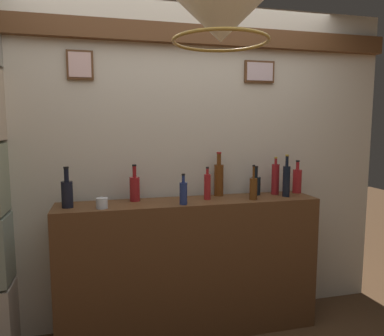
# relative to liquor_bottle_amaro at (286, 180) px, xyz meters

# --- Properties ---
(panelled_rear_partition) EXTENTS (3.45, 0.15, 2.51)m
(panelled_rear_partition) POSITION_rel_liquor_bottle_amaro_xyz_m (-0.76, 0.28, 0.16)
(panelled_rear_partition) COLOR beige
(panelled_rear_partition) RESTS_ON ground
(bar_shelf_unit) EXTENTS (1.94, 0.35, 1.03)m
(bar_shelf_unit) POSITION_rel_liquor_bottle_amaro_xyz_m (-0.76, 0.03, -0.64)
(bar_shelf_unit) COLOR brown
(bar_shelf_unit) RESTS_ON ground
(liquor_bottle_amaro) EXTENTS (0.06, 0.06, 0.33)m
(liquor_bottle_amaro) POSITION_rel_liquor_bottle_amaro_xyz_m (0.00, 0.00, 0.00)
(liquor_bottle_amaro) COLOR black
(liquor_bottle_amaro) RESTS_ON bar_shelf_unit
(liquor_bottle_gin) EXTENTS (0.06, 0.06, 0.30)m
(liquor_bottle_gin) POSITION_rel_liquor_bottle_amaro_xyz_m (-0.04, 0.11, -0.00)
(liquor_bottle_gin) COLOR maroon
(liquor_bottle_gin) RESTS_ON bar_shelf_unit
(liquor_bottle_tequila) EXTENTS (0.07, 0.07, 0.27)m
(liquor_bottle_tequila) POSITION_rel_liquor_bottle_amaro_xyz_m (-1.16, 0.12, -0.03)
(liquor_bottle_tequila) COLOR maroon
(liquor_bottle_tequila) RESTS_ON bar_shelf_unit
(liquor_bottle_vodka) EXTENTS (0.07, 0.07, 0.27)m
(liquor_bottle_vodka) POSITION_rel_liquor_bottle_amaro_xyz_m (0.16, 0.12, -0.03)
(liquor_bottle_vodka) COLOR #A62023
(liquor_bottle_vodka) RESTS_ON bar_shelf_unit
(liquor_bottle_port) EXTENTS (0.05, 0.05, 0.25)m
(liquor_bottle_port) POSITION_rel_liquor_bottle_amaro_xyz_m (-0.63, 0.04, -0.03)
(liquor_bottle_port) COLOR #A52022
(liquor_bottle_port) RESTS_ON bar_shelf_unit
(liquor_bottle_rum) EXTENTS (0.08, 0.08, 0.28)m
(liquor_bottle_rum) POSITION_rel_liquor_bottle_amaro_xyz_m (-1.62, 0.02, -0.03)
(liquor_bottle_rum) COLOR black
(liquor_bottle_rum) RESTS_ON bar_shelf_unit
(liquor_bottle_vermouth) EXTENTS (0.07, 0.07, 0.23)m
(liquor_bottle_vermouth) POSITION_rel_liquor_bottle_amaro_xyz_m (-0.20, 0.12, -0.05)
(liquor_bottle_vermouth) COLOR black
(liquor_bottle_vermouth) RESTS_ON bar_shelf_unit
(liquor_bottle_whiskey) EXTENTS (0.07, 0.07, 0.35)m
(liquor_bottle_whiskey) POSITION_rel_liquor_bottle_amaro_xyz_m (-0.50, 0.16, 0.01)
(liquor_bottle_whiskey) COLOR brown
(liquor_bottle_whiskey) RESTS_ON bar_shelf_unit
(liquor_bottle_rye) EXTENTS (0.06, 0.06, 0.26)m
(liquor_bottle_rye) POSITION_rel_liquor_bottle_amaro_xyz_m (-0.29, -0.04, -0.04)
(liquor_bottle_rye) COLOR brown
(liquor_bottle_rye) RESTS_ON bar_shelf_unit
(liquor_bottle_scotch) EXTENTS (0.05, 0.05, 0.22)m
(liquor_bottle_scotch) POSITION_rel_liquor_bottle_amaro_xyz_m (-0.84, -0.08, -0.05)
(liquor_bottle_scotch) COLOR navy
(liquor_bottle_scotch) RESTS_ON bar_shelf_unit
(glass_tumbler_rocks) EXTENTS (0.08, 0.08, 0.07)m
(glass_tumbler_rocks) POSITION_rel_liquor_bottle_amaro_xyz_m (-1.40, -0.06, -0.09)
(glass_tumbler_rocks) COLOR silver
(glass_tumbler_rocks) RESTS_ON bar_shelf_unit
(pendant_lamp) EXTENTS (0.46, 0.46, 0.51)m
(pendant_lamp) POSITION_rel_liquor_bottle_amaro_xyz_m (-0.82, -0.83, 0.92)
(pendant_lamp) COLOR #EFE5C6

